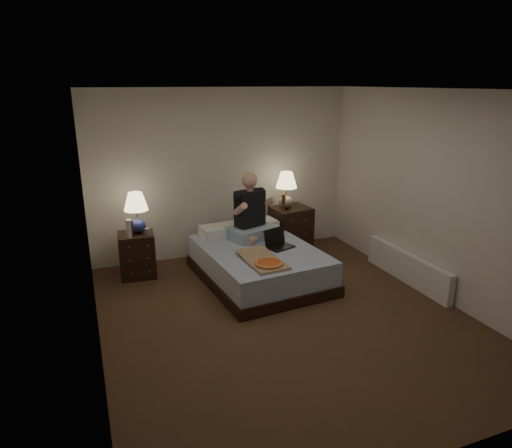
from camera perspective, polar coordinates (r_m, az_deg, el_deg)
name	(u,v)px	position (r m, az deg, el deg)	size (l,w,h in m)	color
floor	(285,317)	(5.34, 3.59, -11.48)	(4.00, 4.50, 0.00)	#543524
ceiling	(289,89)	(4.67, 4.19, 16.45)	(4.00, 4.50, 0.00)	white
wall_back	(223,174)	(6.90, -4.10, 6.30)	(4.00, 2.50, 0.00)	silver
wall_front	(439,303)	(3.11, 21.93, -9.18)	(4.00, 2.50, 0.00)	silver
wall_left	(88,233)	(4.43, -20.30, -1.12)	(4.50, 2.50, 0.00)	silver
wall_right	(436,195)	(5.97, 21.58, 3.35)	(4.50, 2.50, 0.00)	silver
bed	(259,264)	(6.15, 0.41, -5.03)	(1.37, 1.83, 0.46)	#516DA3
nightstand_left	(137,255)	(6.46, -14.61, -3.77)	(0.47, 0.42, 0.61)	black
nightstand_right	(290,230)	(7.14, 4.33, -0.73)	(0.55, 0.50, 0.72)	black
lamp_left	(137,213)	(6.32, -14.70, 1.36)	(0.32, 0.32, 0.56)	navy
lamp_right	(286,190)	(6.93, 3.80, 4.24)	(0.32, 0.32, 0.56)	gray
water_bottle	(129,229)	(6.17, -15.60, -0.59)	(0.07, 0.07, 0.25)	silver
soda_can	(148,232)	(6.24, -13.39, -0.96)	(0.07, 0.07, 0.10)	beige
beer_bottle_left	(131,229)	(6.19, -15.36, -0.62)	(0.06, 0.06, 0.23)	#561D0C
beer_bottle_right	(284,202)	(6.89, 3.47, 2.75)	(0.06, 0.06, 0.23)	#57270C
person	(252,206)	(6.34, -0.51, 2.30)	(0.66, 0.52, 0.93)	black
laptop	(280,239)	(6.04, 3.08, -1.91)	(0.34, 0.28, 0.24)	black
pizza_box	(269,264)	(5.45, 1.62, -5.02)	(0.40, 0.76, 0.08)	tan
radiator	(407,268)	(6.44, 18.38, -5.18)	(0.10, 1.60, 0.40)	white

